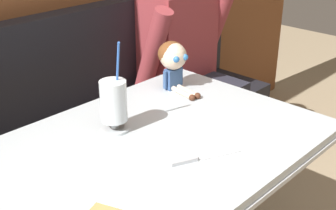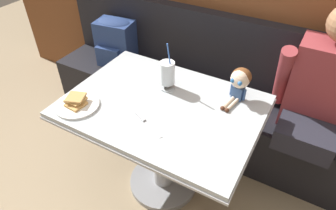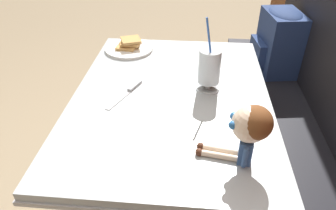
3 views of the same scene
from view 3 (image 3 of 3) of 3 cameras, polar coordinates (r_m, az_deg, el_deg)
ground_plane at (r=1.83m, az=-5.46°, el=-17.60°), size 8.00×8.00×0.00m
booth_bench at (r=1.66m, az=23.14°, el=-11.40°), size 2.60×0.48×1.00m
diner_table at (r=1.42m, az=0.52°, el=-4.75°), size 1.11×0.81×0.74m
toast_plate at (r=1.69m, az=-6.99°, el=10.31°), size 0.25×0.25×0.06m
milkshake_glass at (r=1.30m, az=7.42°, el=6.56°), size 0.10×0.10×0.32m
butter_knife at (r=1.34m, az=-6.79°, el=2.76°), size 0.22×0.11×0.01m
seated_doll at (r=0.96m, az=14.45°, el=-3.88°), size 0.13×0.23×0.20m
backpack at (r=2.12m, az=19.20°, el=11.00°), size 0.33×0.28×0.41m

